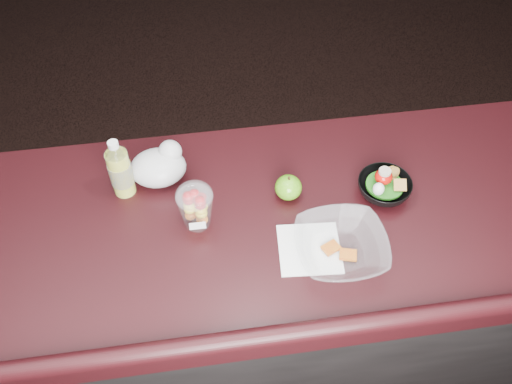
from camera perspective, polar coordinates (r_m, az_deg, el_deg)
room_shell at (r=0.76m, az=1.18°, el=16.41°), size 8.00×8.00×8.00m
counter at (r=1.98m, az=-0.83°, el=-11.69°), size 4.06×0.71×1.02m
lemonade_bottle at (r=1.59m, az=-13.41°, el=2.02°), size 0.06×0.06×0.19m
fruit_cup at (r=1.49m, az=-6.07°, el=-1.38°), size 0.10×0.10×0.14m
green_apple at (r=1.57m, az=3.26°, el=0.46°), size 0.08×0.08×0.08m
plastic_bag at (r=1.62m, az=-9.61°, el=2.62°), size 0.16×0.13×0.12m
snack_bowl at (r=1.62m, az=12.67°, el=0.55°), size 0.17×0.17×0.08m
takeout_bowl at (r=1.47m, az=8.49°, el=-5.44°), size 0.24×0.24×0.06m
paper_napkin at (r=1.49m, az=5.37°, el=-5.68°), size 0.17×0.17×0.00m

